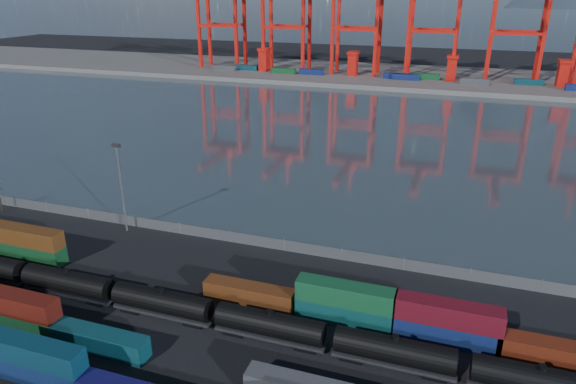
% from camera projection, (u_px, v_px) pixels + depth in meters
% --- Properties ---
extents(ground, '(700.00, 700.00, 0.00)m').
position_uv_depth(ground, '(210.00, 355.00, 62.75)').
color(ground, black).
rests_on(ground, ground).
extents(harbor_water, '(700.00, 700.00, 0.00)m').
position_uv_depth(harbor_water, '(367.00, 135.00, 154.96)').
color(harbor_water, '#303E46').
rests_on(harbor_water, ground).
extents(far_quay, '(700.00, 70.00, 2.00)m').
position_uv_depth(far_quay, '(408.00, 77.00, 246.81)').
color(far_quay, '#514F4C').
rests_on(far_quay, ground).
extents(container_row_mid, '(142.71, 2.61, 5.56)m').
position_uv_depth(container_row_mid, '(78.00, 331.00, 63.70)').
color(container_row_mid, '#404145').
rests_on(container_row_mid, ground).
extents(container_row_north, '(142.63, 2.68, 5.71)m').
position_uv_depth(container_row_north, '(196.00, 280.00, 74.71)').
color(container_row_north, '#0F1E4E').
rests_on(container_row_north, ground).
extents(tanker_string, '(123.03, 3.12, 4.47)m').
position_uv_depth(tanker_string, '(214.00, 314.00, 66.78)').
color(tanker_string, black).
rests_on(tanker_string, ground).
extents(waterfront_fence, '(160.12, 0.12, 2.20)m').
position_uv_depth(waterfront_fence, '(284.00, 245.00, 86.96)').
color(waterfront_fence, '#595B5E').
rests_on(waterfront_fence, ground).
extents(yard_light_mast, '(1.60, 0.40, 16.60)m').
position_uv_depth(yard_light_mast, '(121.00, 183.00, 91.02)').
color(yard_light_mast, slate).
rests_on(yard_light_mast, ground).
extents(quay_containers, '(172.58, 10.99, 2.60)m').
position_uv_depth(quay_containers, '(380.00, 75.00, 236.45)').
color(quay_containers, navy).
rests_on(quay_containers, far_quay).
extents(straddle_carriers, '(140.00, 7.00, 11.10)m').
position_uv_depth(straddle_carriers, '(401.00, 65.00, 236.22)').
color(straddle_carriers, red).
rests_on(straddle_carriers, far_quay).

